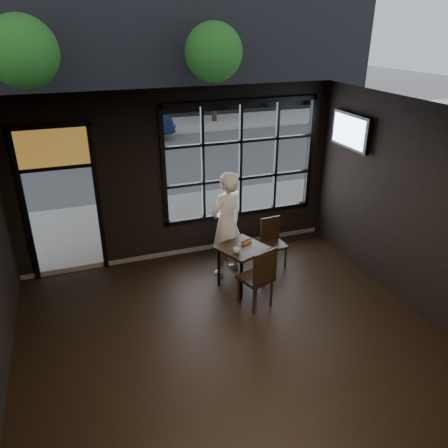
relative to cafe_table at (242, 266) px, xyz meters
name	(u,v)px	position (x,y,z in m)	size (l,w,h in m)	color
floor	(252,374)	(-0.66, -2.02, -0.40)	(6.00, 7.00, 0.02)	black
ceiling	(260,130)	(-0.66, -2.02, 2.82)	(6.00, 7.00, 0.02)	black
window_frame	(240,160)	(0.54, 1.48, 1.41)	(3.06, 0.12, 2.28)	black
stained_transom	(53,147)	(-2.76, 1.48, 1.96)	(1.20, 0.06, 0.70)	orange
street_asphalt	(96,100)	(-0.66, 21.98, -0.41)	(60.00, 41.00, 0.04)	#545456
cafe_table	(242,266)	(0.00, 0.00, 0.00)	(0.71, 0.71, 0.77)	black
chair_near	(256,276)	(0.01, -0.58, 0.15)	(0.46, 0.46, 1.06)	black
chair_window	(274,243)	(0.84, 0.46, 0.07)	(0.40, 0.40, 0.92)	black
man	(227,224)	(-0.09, 0.52, 0.58)	(0.71, 0.46, 1.94)	white
hotdog	(247,241)	(0.13, 0.10, 0.41)	(0.20, 0.08, 0.06)	tan
cup	(237,250)	(-0.16, -0.17, 0.43)	(0.12, 0.12, 0.10)	silver
tv	(351,131)	(2.27, 0.52, 2.05)	(0.12, 1.07, 0.62)	black
navy_car	(113,122)	(-0.85, 10.76, 0.44)	(1.53, 4.39, 1.45)	#0A1832
tree_left	(22,52)	(-3.67, 12.66, 2.81)	(2.66, 2.66, 4.54)	#332114
tree_right	(214,53)	(3.90, 13.10, 2.63)	(2.51, 2.51, 4.29)	#332114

